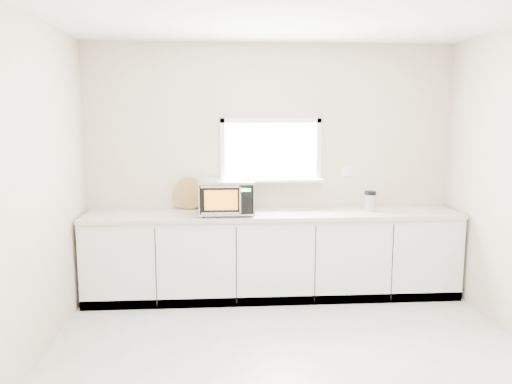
{
  "coord_description": "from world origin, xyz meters",
  "views": [
    {
      "loc": [
        -0.54,
        -3.44,
        1.91
      ],
      "look_at": [
        -0.19,
        1.55,
        1.16
      ],
      "focal_mm": 35.0,
      "sensor_mm": 36.0,
      "label": 1
    }
  ],
  "objects": [
    {
      "name": "cabinets",
      "position": [
        0.0,
        1.7,
        0.44
      ],
      "size": [
        3.92,
        0.6,
        0.88
      ],
      "primitive_type": "cube",
      "color": "silver",
      "rests_on": "ground"
    },
    {
      "name": "back_wall",
      "position": [
        0.0,
        2.0,
        1.36
      ],
      "size": [
        4.0,
        0.17,
        2.7
      ],
      "color": "beige",
      "rests_on": "ground"
    },
    {
      "name": "cutting_board",
      "position": [
        -0.89,
        1.94,
        1.09
      ],
      "size": [
        0.34,
        0.08,
        0.34
      ],
      "primitive_type": "cylinder",
      "rotation": [
        1.4,
        0.0,
        0.0
      ],
      "color": "#AD8643",
      "rests_on": "countertop"
    },
    {
      "name": "ground",
      "position": [
        0.0,
        0.0,
        0.0
      ],
      "size": [
        4.0,
        4.0,
        0.0
      ],
      "primitive_type": "plane",
      "color": "beige",
      "rests_on": "ground"
    },
    {
      "name": "coffee_grinder",
      "position": [
        1.03,
        1.68,
        1.03
      ],
      "size": [
        0.14,
        0.14,
        0.22
      ],
      "rotation": [
        0.0,
        0.0,
        0.14
      ],
      "color": "#BABDC2",
      "rests_on": "countertop"
    },
    {
      "name": "countertop",
      "position": [
        0.0,
        1.69,
        0.9
      ],
      "size": [
        3.92,
        0.64,
        0.04
      ],
      "primitive_type": "cube",
      "color": "beige",
      "rests_on": "cabinets"
    },
    {
      "name": "knife_block",
      "position": [
        -0.36,
        1.77,
        1.06
      ],
      "size": [
        0.11,
        0.23,
        0.33
      ],
      "rotation": [
        0.0,
        0.0,
        0.0
      ],
      "color": "#412517",
      "rests_on": "countertop"
    },
    {
      "name": "microwave",
      "position": [
        -0.49,
        1.63,
        1.11
      ],
      "size": [
        0.55,
        0.46,
        0.36
      ],
      "rotation": [
        0.0,
        0.0,
        -0.0
      ],
      "color": "black",
      "rests_on": "countertop"
    }
  ]
}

